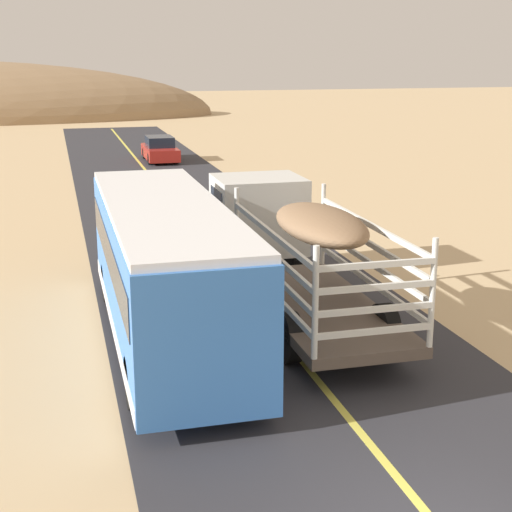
{
  "coord_description": "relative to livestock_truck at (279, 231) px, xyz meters",
  "views": [
    {
      "loc": [
        -4.84,
        -8.06,
        6.45
      ],
      "look_at": [
        0.0,
        10.36,
        1.35
      ],
      "focal_mm": 53.88,
      "sensor_mm": 36.0,
      "label": 1
    }
  ],
  "objects": [
    {
      "name": "car_far",
      "position": [
        0.49,
        27.09,
        -1.1
      ],
      "size": [
        1.8,
        4.4,
        1.46
      ],
      "color": "#B2261E",
      "rests_on": "road_surface"
    },
    {
      "name": "bus",
      "position": [
        -3.42,
        -2.63,
        -0.04
      ],
      "size": [
        2.54,
        10.0,
        3.21
      ],
      "color": "#3872C6",
      "rests_on": "road_surface"
    },
    {
      "name": "livestock_truck",
      "position": [
        0.0,
        0.0,
        0.0
      ],
      "size": [
        2.53,
        9.7,
        3.02
      ],
      "color": "silver",
      "rests_on": "road_surface"
    }
  ]
}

